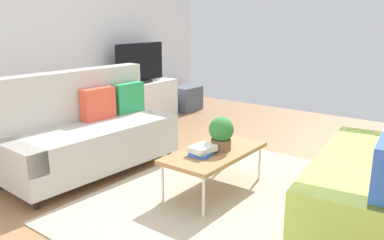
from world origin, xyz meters
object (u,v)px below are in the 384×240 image
object	(u,v)px
couch_green	(381,173)
bottle_0	(130,81)
coffee_table	(215,153)
potted_plant	(221,133)
vase_0	(110,83)
tv	(140,64)
table_book_0	(202,153)
bottle_1	(134,79)
storage_trunk	(186,98)
couch_beige	(88,132)
vase_1	(118,81)
tv_console	(141,102)

from	to	relation	value
couch_green	bottle_0	xyz separation A→B (m)	(0.98, 3.90, 0.26)
couch_green	coffee_table	distance (m)	1.45
potted_plant	vase_0	distance (m)	2.75
couch_green	tv	world-z (taller)	tv
table_book_0	potted_plant	bearing A→B (deg)	-14.22
bottle_1	storage_trunk	bearing A→B (deg)	-2.73
couch_beige	vase_0	world-z (taller)	couch_beige
potted_plant	bottle_0	world-z (taller)	bottle_0
bottle_0	coffee_table	bearing A→B (deg)	-117.18
potted_plant	bottle_1	size ratio (longest dim) A/B	1.84
couch_beige	couch_green	xyz separation A→B (m)	(0.67, -2.84, 0.00)
table_book_0	vase_1	distance (m)	2.86
storage_trunk	potted_plant	distance (m)	3.57
vase_0	bottle_1	size ratio (longest dim) A/B	0.75
vase_0	tv	bearing A→B (deg)	-6.88
tv_console	tv	distance (m)	0.63
storage_trunk	potted_plant	bearing A→B (deg)	-136.46
tv	vase_1	size ratio (longest dim) A/B	6.38
vase_1	tv	bearing A→B (deg)	-9.59
couch_beige	vase_0	size ratio (longest dim) A/B	14.50
potted_plant	couch_green	bearing A→B (deg)	-80.62
tv	vase_1	xyz separation A→B (m)	(-0.41, 0.07, -0.23)
vase_0	vase_1	world-z (taller)	vase_1
vase_0	bottle_1	bearing A→B (deg)	-12.03
storage_trunk	tv_console	bearing A→B (deg)	174.81
tv_console	vase_1	world-z (taller)	vase_1
storage_trunk	bottle_1	distance (m)	1.36
storage_trunk	potted_plant	world-z (taller)	potted_plant
storage_trunk	tv	bearing A→B (deg)	175.84
vase_1	storage_trunk	bearing A→B (deg)	-5.66
table_book_0	coffee_table	bearing A→B (deg)	-8.47
tv	table_book_0	size ratio (longest dim) A/B	4.17
coffee_table	table_book_0	world-z (taller)	table_book_0
tv	table_book_0	world-z (taller)	tv
coffee_table	tv	world-z (taller)	tv
tv	potted_plant	bearing A→B (deg)	-120.28
tv_console	storage_trunk	distance (m)	1.11
couch_green	bottle_1	world-z (taller)	couch_green
vase_0	table_book_0	bearing A→B (deg)	-113.87
tv_console	bottle_0	world-z (taller)	bottle_0
vase_1	bottle_1	distance (m)	0.27
storage_trunk	vase_0	distance (m)	1.76
coffee_table	bottle_1	world-z (taller)	bottle_1
coffee_table	bottle_1	bearing A→B (deg)	60.87
couch_beige	storage_trunk	size ratio (longest dim) A/B	3.72
vase_1	bottle_0	bearing A→B (deg)	-31.24
coffee_table	bottle_0	distance (m)	2.80
potted_plant	storage_trunk	bearing A→B (deg)	43.54
couch_beige	bottle_0	size ratio (longest dim) A/B	13.61
table_book_0	bottle_1	world-z (taller)	bottle_1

